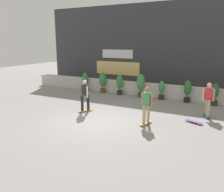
{
  "coord_description": "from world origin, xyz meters",
  "views": [
    {
      "loc": [
        5.47,
        -8.87,
        3.63
      ],
      "look_at": [
        0.0,
        1.5,
        0.9
      ],
      "focal_mm": 37.82,
      "sensor_mm": 36.0,
      "label": 1
    }
  ],
  "objects_px": {
    "potted_plant_4": "(162,90)",
    "potted_plant_5": "(187,90)",
    "potted_plant_1": "(103,81)",
    "skater_far_left": "(85,94)",
    "potted_plant_6": "(215,93)",
    "skater_far_right": "(208,98)",
    "skateboard_near_camera": "(194,122)",
    "potted_plant_0": "(85,81)",
    "potted_plant_3": "(141,84)",
    "skater_mid_plaza": "(147,104)",
    "potted_plant_2": "(120,83)"
  },
  "relations": [
    {
      "from": "potted_plant_1",
      "to": "skater_far_left",
      "type": "relative_size",
      "value": 0.88
    },
    {
      "from": "potted_plant_1",
      "to": "skater_far_right",
      "type": "xyz_separation_m",
      "value": [
        7.31,
        -2.46,
        0.07
      ]
    },
    {
      "from": "potted_plant_4",
      "to": "potted_plant_5",
      "type": "bearing_deg",
      "value": -0.0
    },
    {
      "from": "potted_plant_3",
      "to": "potted_plant_5",
      "type": "bearing_deg",
      "value": 0.0
    },
    {
      "from": "potted_plant_1",
      "to": "potted_plant_6",
      "type": "height_order",
      "value": "potted_plant_1"
    },
    {
      "from": "potted_plant_1",
      "to": "potted_plant_3",
      "type": "height_order",
      "value": "potted_plant_3"
    },
    {
      "from": "potted_plant_0",
      "to": "potted_plant_3",
      "type": "bearing_deg",
      "value": -0.0
    },
    {
      "from": "skater_far_left",
      "to": "skater_far_right",
      "type": "bearing_deg",
      "value": 19.44
    },
    {
      "from": "potted_plant_0",
      "to": "skateboard_near_camera",
      "type": "xyz_separation_m",
      "value": [
        8.42,
        -3.7,
        -0.7
      ]
    },
    {
      "from": "potted_plant_1",
      "to": "potted_plant_5",
      "type": "distance_m",
      "value": 5.9
    },
    {
      "from": "potted_plant_6",
      "to": "skater_far_right",
      "type": "height_order",
      "value": "skater_far_right"
    },
    {
      "from": "potted_plant_4",
      "to": "potted_plant_5",
      "type": "relative_size",
      "value": 0.88
    },
    {
      "from": "potted_plant_1",
      "to": "potted_plant_2",
      "type": "relative_size",
      "value": 1.07
    },
    {
      "from": "potted_plant_6",
      "to": "skateboard_near_camera",
      "type": "height_order",
      "value": "potted_plant_6"
    },
    {
      "from": "potted_plant_0",
      "to": "potted_plant_5",
      "type": "xyz_separation_m",
      "value": [
        7.4,
        0.0,
        0.0
      ]
    },
    {
      "from": "potted_plant_0",
      "to": "potted_plant_2",
      "type": "relative_size",
      "value": 0.98
    },
    {
      "from": "skateboard_near_camera",
      "to": "potted_plant_6",
      "type": "bearing_deg",
      "value": 82.08
    },
    {
      "from": "potted_plant_6",
      "to": "skater_far_right",
      "type": "xyz_separation_m",
      "value": [
        -0.12,
        -2.46,
        0.22
      ]
    },
    {
      "from": "potted_plant_3",
      "to": "skater_far_left",
      "type": "relative_size",
      "value": 0.91
    },
    {
      "from": "potted_plant_0",
      "to": "potted_plant_1",
      "type": "relative_size",
      "value": 0.91
    },
    {
      "from": "potted_plant_3",
      "to": "potted_plant_5",
      "type": "relative_size",
      "value": 1.14
    },
    {
      "from": "potted_plant_4",
      "to": "potted_plant_3",
      "type": "bearing_deg",
      "value": -180.0
    },
    {
      "from": "potted_plant_1",
      "to": "potted_plant_6",
      "type": "distance_m",
      "value": 7.43
    },
    {
      "from": "skater_mid_plaza",
      "to": "skateboard_near_camera",
      "type": "relative_size",
      "value": 2.07
    },
    {
      "from": "potted_plant_6",
      "to": "skater_far_right",
      "type": "distance_m",
      "value": 2.47
    },
    {
      "from": "potted_plant_1",
      "to": "potted_plant_4",
      "type": "xyz_separation_m",
      "value": [
        4.31,
        0.0,
        -0.23
      ]
    },
    {
      "from": "potted_plant_5",
      "to": "skateboard_near_camera",
      "type": "height_order",
      "value": "potted_plant_5"
    },
    {
      "from": "potted_plant_2",
      "to": "skater_mid_plaza",
      "type": "bearing_deg",
      "value": -52.93
    },
    {
      "from": "potted_plant_2",
      "to": "potted_plant_4",
      "type": "bearing_deg",
      "value": 0.0
    },
    {
      "from": "potted_plant_1",
      "to": "potted_plant_5",
      "type": "height_order",
      "value": "potted_plant_1"
    },
    {
      "from": "potted_plant_4",
      "to": "potted_plant_2",
      "type": "bearing_deg",
      "value": -180.0
    },
    {
      "from": "potted_plant_3",
      "to": "skateboard_near_camera",
      "type": "height_order",
      "value": "potted_plant_3"
    },
    {
      "from": "skater_far_left",
      "to": "skateboard_near_camera",
      "type": "distance_m",
      "value": 5.51
    },
    {
      "from": "potted_plant_5",
      "to": "potted_plant_6",
      "type": "relative_size",
      "value": 1.04
    },
    {
      "from": "potted_plant_0",
      "to": "potted_plant_5",
      "type": "distance_m",
      "value": 7.4
    },
    {
      "from": "skater_far_right",
      "to": "potted_plant_0",
      "type": "bearing_deg",
      "value": 164.39
    },
    {
      "from": "skateboard_near_camera",
      "to": "skater_mid_plaza",
      "type": "bearing_deg",
      "value": -147.75
    },
    {
      "from": "potted_plant_1",
      "to": "potted_plant_3",
      "type": "relative_size",
      "value": 0.96
    },
    {
      "from": "potted_plant_5",
      "to": "potted_plant_0",
      "type": "bearing_deg",
      "value": 180.0
    },
    {
      "from": "potted_plant_1",
      "to": "skater_far_right",
      "type": "bearing_deg",
      "value": -18.6
    },
    {
      "from": "skater_far_left",
      "to": "skateboard_near_camera",
      "type": "relative_size",
      "value": 2.07
    },
    {
      "from": "potted_plant_3",
      "to": "skateboard_near_camera",
      "type": "xyz_separation_m",
      "value": [
        4.03,
        -3.7,
        -0.84
      ]
    },
    {
      "from": "potted_plant_4",
      "to": "skater_far_right",
      "type": "height_order",
      "value": "skater_far_right"
    },
    {
      "from": "skater_mid_plaza",
      "to": "skater_far_right",
      "type": "height_order",
      "value": "same"
    },
    {
      "from": "potted_plant_3",
      "to": "skater_mid_plaza",
      "type": "height_order",
      "value": "skater_mid_plaza"
    },
    {
      "from": "potted_plant_4",
      "to": "skater_far_right",
      "type": "xyz_separation_m",
      "value": [
        3.01,
        -2.46,
        0.3
      ]
    },
    {
      "from": "potted_plant_5",
      "to": "skater_mid_plaza",
      "type": "bearing_deg",
      "value": -99.93
    },
    {
      "from": "potted_plant_2",
      "to": "potted_plant_1",
      "type": "bearing_deg",
      "value": 180.0
    },
    {
      "from": "potted_plant_1",
      "to": "potted_plant_4",
      "type": "bearing_deg",
      "value": 0.0
    },
    {
      "from": "potted_plant_2",
      "to": "potted_plant_6",
      "type": "bearing_deg",
      "value": 0.0
    }
  ]
}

